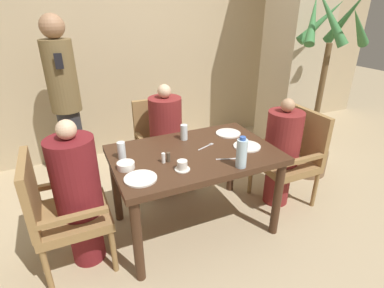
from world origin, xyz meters
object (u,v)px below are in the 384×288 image
at_px(plate_main_left, 228,133).
at_px(plate_dessert_center, 247,146).
at_px(standing_host, 65,99).
at_px(bowl_small, 126,165).
at_px(diner_in_left_chair, 79,194).
at_px(chair_far_side, 162,141).
at_px(glass_tall_mid, 184,132).
at_px(teacup_with_saucer, 182,166).
at_px(plate_main_right, 141,178).
at_px(water_bottle, 242,153).
at_px(chair_left_side, 59,209).
at_px(diner_in_far_chair, 166,138).
at_px(chair_right_side, 292,154).
at_px(glass_tall_near, 121,150).
at_px(potted_palm, 316,114).
at_px(diner_in_right_chair, 281,152).

xyz_separation_m(plate_main_left, plate_dessert_center, (-0.00, -0.30, 0.00)).
xyz_separation_m(standing_host, bowl_small, (0.30, -1.29, -0.17)).
xyz_separation_m(diner_in_left_chair, chair_far_side, (0.90, 0.81, -0.09)).
relative_size(diner_in_left_chair, plate_dessert_center, 5.12).
bearing_deg(glass_tall_mid, teacup_with_saucer, -114.34).
bearing_deg(plate_dessert_center, plate_main_right, -172.18).
distance_m(standing_host, water_bottle, 1.92).
bearing_deg(chair_left_side, plate_main_right, -22.84).
xyz_separation_m(diner_in_far_chair, water_bottle, (0.21, -1.03, 0.26)).
xyz_separation_m(chair_far_side, plate_main_left, (0.43, -0.61, 0.24)).
height_order(diner_in_left_chair, teacup_with_saucer, diner_in_left_chair).
relative_size(teacup_with_saucer, water_bottle, 0.47).
height_order(chair_left_side, glass_tall_mid, chair_left_side).
bearing_deg(chair_far_side, chair_right_side, -38.09).
distance_m(standing_host, glass_tall_near, 1.17).
relative_size(chair_left_side, plate_main_left, 4.08).
bearing_deg(water_bottle, standing_host, 123.36).
relative_size(diner_in_left_chair, standing_host, 0.66).
relative_size(plate_main_left, plate_dessert_center, 1.00).
xyz_separation_m(diner_in_far_chair, bowl_small, (-0.55, -0.71, 0.18)).
bearing_deg(standing_host, chair_right_side, -33.48).
distance_m(plate_main_left, glass_tall_mid, 0.42).
relative_size(chair_far_side, water_bottle, 3.86).
bearing_deg(water_bottle, diner_in_far_chair, 101.29).
height_order(diner_in_far_chair, potted_palm, potted_palm).
relative_size(plate_main_left, plate_main_right, 1.00).
bearing_deg(chair_left_side, chair_far_side, 38.09).
bearing_deg(teacup_with_saucer, diner_in_right_chair, 11.64).
relative_size(potted_palm, plate_main_right, 8.79).
xyz_separation_m(chair_far_side, glass_tall_near, (-0.55, -0.69, 0.31)).
xyz_separation_m(potted_palm, plate_main_right, (-2.11, -0.55, 0.03)).
relative_size(plate_dessert_center, bowl_small, 1.77).
relative_size(chair_right_side, diner_in_right_chair, 0.86).
bearing_deg(standing_host, plate_main_left, -39.22).
bearing_deg(plate_dessert_center, diner_in_right_chair, 11.98).
distance_m(chair_right_side, plate_main_left, 0.68).
relative_size(diner_in_right_chair, standing_host, 0.61).
bearing_deg(teacup_with_saucer, bowl_small, 152.76).
bearing_deg(potted_palm, glass_tall_near, -174.73).
bearing_deg(diner_in_right_chair, standing_host, 144.44).
xyz_separation_m(chair_far_side, bowl_small, (-0.55, -0.85, 0.26)).
height_order(plate_main_left, glass_tall_near, glass_tall_near).
bearing_deg(chair_right_side, plate_main_right, -171.61).
bearing_deg(plate_main_right, diner_in_far_chair, 60.93).
xyz_separation_m(diner_in_right_chair, glass_tall_near, (-1.44, 0.12, 0.25)).
xyz_separation_m(potted_palm, bowl_small, (-2.17, -0.36, 0.04)).
xyz_separation_m(plate_main_left, plate_main_right, (-0.93, -0.43, 0.00)).
bearing_deg(chair_right_side, teacup_with_saucer, -169.66).
relative_size(standing_host, plate_main_left, 7.77).
height_order(standing_host, potted_palm, potted_palm).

